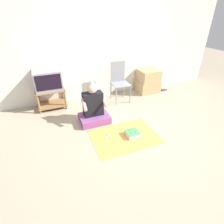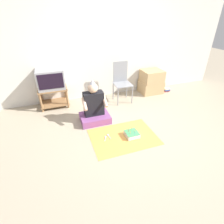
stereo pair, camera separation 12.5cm
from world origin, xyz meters
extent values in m
plane|color=tan|center=(0.00, 0.00, 0.00)|extent=(16.00, 16.00, 0.00)
cube|color=silver|center=(0.00, 1.95, 1.27)|extent=(6.40, 0.06, 2.55)
cube|color=#997047|center=(-1.41, 1.69, 0.44)|extent=(0.63, 0.45, 0.03)
cube|color=#997047|center=(-1.41, 1.69, 0.08)|extent=(0.63, 0.45, 0.02)
cylinder|color=#997047|center=(-1.69, 1.50, 0.23)|extent=(0.04, 0.04, 0.46)
cylinder|color=#997047|center=(-1.13, 1.50, 0.23)|extent=(0.04, 0.04, 0.46)
cylinder|color=#997047|center=(-1.69, 1.89, 0.23)|extent=(0.04, 0.04, 0.46)
cylinder|color=#997047|center=(-1.13, 1.89, 0.23)|extent=(0.04, 0.04, 0.46)
cube|color=#99999E|center=(-1.41, 1.70, 0.67)|extent=(0.57, 0.43, 0.42)
cube|color=black|center=(-1.41, 1.48, 0.68)|extent=(0.51, 0.01, 0.32)
cube|color=gray|center=(0.18, 1.40, 0.45)|extent=(0.41, 0.41, 0.02)
cube|color=gray|center=(0.19, 1.59, 0.69)|extent=(0.35, 0.03, 0.50)
cylinder|color=gray|center=(0.00, 1.23, 0.22)|extent=(0.02, 0.02, 0.45)
cylinder|color=gray|center=(0.36, 1.22, 0.22)|extent=(0.02, 0.02, 0.45)
cylinder|color=gray|center=(0.01, 1.59, 0.22)|extent=(0.02, 0.02, 0.45)
cylinder|color=gray|center=(0.37, 1.58, 0.22)|extent=(0.02, 0.02, 0.45)
cube|color=tan|center=(1.12, 1.65, 0.16)|extent=(0.58, 0.47, 0.32)
cube|color=tan|center=(1.12, 1.65, 0.47)|extent=(0.53, 0.47, 0.30)
cube|color=#B72D28|center=(1.58, 1.56, 0.02)|extent=(0.16, 0.11, 0.03)
cube|color=#284793|center=(1.58, 1.56, 0.05)|extent=(0.16, 0.14, 0.03)
cube|color=beige|center=(1.59, 1.56, 0.08)|extent=(0.16, 0.13, 0.03)
cube|color=#8C4C8C|center=(-0.68, 0.75, 0.07)|extent=(0.58, 0.46, 0.14)
cube|color=black|center=(-0.68, 0.80, 0.38)|extent=(0.39, 0.20, 0.48)
sphere|color=beige|center=(-0.68, 0.80, 0.71)|extent=(0.19, 0.19, 0.19)
cone|color=silver|center=(-0.68, 0.80, 0.83)|extent=(0.11, 0.11, 0.09)
cylinder|color=beige|center=(-0.88, 0.69, 0.46)|extent=(0.06, 0.25, 0.20)
cylinder|color=beige|center=(-0.49, 0.69, 0.46)|extent=(0.06, 0.25, 0.20)
cube|color=#EFA84C|center=(-0.33, 0.08, 0.00)|extent=(1.17, 0.84, 0.01)
cube|color=white|center=(-0.19, 0.04, 0.04)|extent=(0.23, 0.23, 0.07)
cube|color=#4CB266|center=(-0.19, 0.04, 0.08)|extent=(0.23, 0.23, 0.01)
cylinder|color=#EA4C4C|center=(-0.12, 0.05, 0.11)|extent=(0.01, 0.01, 0.07)
sphere|color=#FFCC4C|center=(-0.12, 0.05, 0.15)|extent=(0.01, 0.01, 0.01)
cylinder|color=#66C666|center=(-0.17, 0.11, 0.11)|extent=(0.01, 0.01, 0.07)
sphere|color=#FFCC4C|center=(-0.17, 0.11, 0.15)|extent=(0.01, 0.01, 0.01)
cylinder|color=#EA4C4C|center=(-0.23, 0.09, 0.11)|extent=(0.01, 0.01, 0.07)
sphere|color=#FFCC4C|center=(-0.23, 0.09, 0.15)|extent=(0.01, 0.01, 0.01)
cylinder|color=#EA4C4C|center=(-0.24, 0.01, 0.11)|extent=(0.01, 0.01, 0.07)
sphere|color=#FFCC4C|center=(-0.24, 0.01, 0.15)|extent=(0.01, 0.01, 0.01)
cylinder|color=#4C7FE5|center=(-0.16, -0.01, 0.11)|extent=(0.01, 0.01, 0.07)
sphere|color=#FFCC4C|center=(-0.16, -0.01, 0.15)|extent=(0.01, 0.01, 0.01)
ellipsoid|color=white|center=(-0.59, 0.20, 0.01)|extent=(0.04, 0.05, 0.01)
cube|color=white|center=(-0.58, 0.14, 0.01)|extent=(0.02, 0.10, 0.01)
ellipsoid|color=white|center=(-0.64, 0.17, 0.01)|extent=(0.04, 0.05, 0.01)
cube|color=white|center=(-0.67, 0.11, 0.01)|extent=(0.05, 0.10, 0.01)
camera|label=1|loc=(-1.47, -2.15, 1.98)|focal=28.00mm
camera|label=2|loc=(-1.35, -2.20, 1.98)|focal=28.00mm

